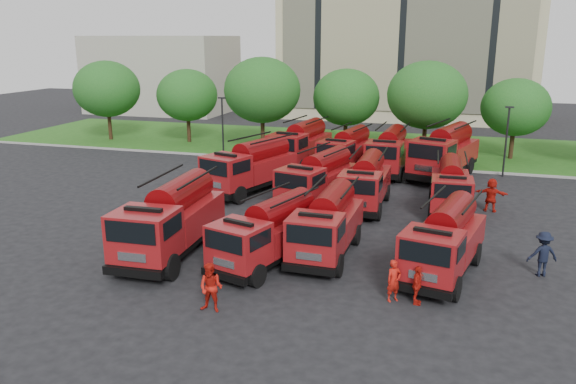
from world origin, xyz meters
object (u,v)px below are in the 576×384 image
Objects in this scene: fire_truck_0 at (171,219)px; firefighter_4 at (307,207)px; firefighter_0 at (393,301)px; fire_truck_4 at (251,167)px; fire_truck_10 at (390,152)px; fire_truck_5 at (319,179)px; fire_truck_11 at (445,152)px; firefighter_3 at (540,275)px; firefighter_1 at (212,311)px; fire_truck_6 at (366,182)px; firefighter_5 at (490,211)px; fire_truck_1 at (269,232)px; fire_truck_2 at (327,224)px; fire_truck_9 at (347,150)px; fire_truck_3 at (445,240)px; fire_truck_8 at (301,144)px; fire_truck_7 at (451,186)px; firefighter_2 at (416,304)px.

fire_truck_0 reaches higher than firefighter_4.
fire_truck_0 is at bearing 130.18° from firefighter_0.
fire_truck_10 is at bearing 62.46° from fire_truck_4.
fire_truck_5 is 0.86× the size of fire_truck_11.
firefighter_3 is (16.19, 2.24, -1.71)m from fire_truck_0.
fire_truck_0 is at bearing 131.93° from firefighter_1.
fire_truck_11 is (11.99, 7.88, 0.15)m from fire_truck_4.
fire_truck_5 is 4.37× the size of firefighter_0.
fire_truck_6 is 9.13m from fire_truck_10.
fire_truck_10 reaches higher than firefighter_5.
fire_truck_1 is 10.26m from fire_truck_6.
fire_truck_2 is 0.99× the size of fire_truck_6.
fire_truck_9 is 3.62× the size of firefighter_5.
fire_truck_6 is 3.36× the size of firefighter_5.
fire_truck_5 reaches higher than firefighter_0.
fire_truck_3 is at bearing -56.91° from fire_truck_9.
fire_truck_2 reaches higher than firefighter_5.
fire_truck_0 is 19.85m from fire_truck_8.
fire_truck_2 reaches higher than fire_truck_1.
fire_truck_8 reaches higher than fire_truck_5.
fire_truck_1 is (4.64, 0.25, -0.25)m from fire_truck_0.
fire_truck_1 is 0.97× the size of fire_truck_3.
fire_truck_4 is 3.94× the size of firefighter_3.
fire_truck_0 is 1.15× the size of fire_truck_2.
firefighter_3 is at bearing -57.61° from fire_truck_11.
fire_truck_10 is (8.07, 7.81, -0.04)m from fire_truck_4.
fire_truck_1 is at bearing -7.52° from firefighter_3.
fire_truck_2 is 10.25m from fire_truck_7.
firefighter_2 is 0.77× the size of firefighter_5.
fire_truck_8 reaches higher than firefighter_1.
firefighter_1 reaches higher than firefighter_0.
fire_truck_7 is 0.88× the size of fire_truck_10.
fire_truck_9 is at bearing -1.04° from fire_truck_8.
fire_truck_8 is 0.93× the size of fire_truck_11.
fire_truck_8 is at bearing 110.05° from fire_truck_2.
firefighter_0 is at bearing -12.95° from fire_truck_0.
fire_truck_9 reaches higher than firefighter_2.
firefighter_0 is at bearing -106.24° from fire_truck_3.
firefighter_5 is at bearing 88.76° from fire_truck_3.
firefighter_1 is 0.95× the size of firefighter_5.
fire_truck_11 is at bearing 5.33° from fire_truck_8.
fire_truck_5 reaches higher than fire_truck_3.
fire_truck_6 reaches higher than firefighter_5.
fire_truck_2 is 0.95× the size of fire_truck_3.
fire_truck_7 is (7.62, 10.53, -0.00)m from fire_truck_1.
fire_truck_3 is 18.51m from fire_truck_10.
firefighter_5 is at bearing 17.94° from fire_truck_4.
fire_truck_5 reaches higher than firefighter_3.
fire_truck_3 is 0.82× the size of fire_truck_11.
firefighter_0 is 6.93m from firefighter_1.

